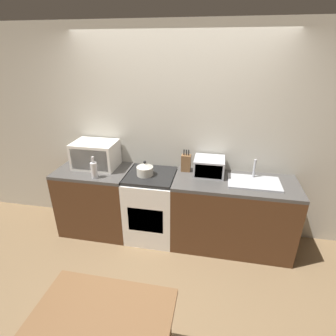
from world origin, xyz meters
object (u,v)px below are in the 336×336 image
(stove_range, at_px, (152,206))
(dining_table, at_px, (102,328))
(toaster_oven, at_px, (209,167))
(microwave, at_px, (96,155))
(bottle, at_px, (94,170))
(kettle, at_px, (145,169))

(stove_range, bearing_deg, dining_table, -86.07)
(toaster_oven, bearing_deg, microwave, -178.42)
(toaster_oven, bearing_deg, bottle, -165.36)
(microwave, bearing_deg, kettle, -10.10)
(bottle, relative_size, toaster_oven, 0.75)
(stove_range, relative_size, microwave, 1.66)
(stove_range, relative_size, toaster_oven, 2.51)
(bottle, height_order, dining_table, bottle)
(stove_range, xyz_separation_m, kettle, (-0.06, -0.03, 0.53))
(stove_range, xyz_separation_m, dining_table, (0.12, -1.77, 0.19))
(kettle, height_order, bottle, bottle)
(microwave, bearing_deg, bottle, -69.36)
(bottle, bearing_deg, stove_range, 18.72)
(stove_range, distance_m, microwave, 0.97)
(stove_range, relative_size, dining_table, 0.99)
(toaster_oven, xyz_separation_m, dining_table, (-0.57, -1.90, -0.37))
(stove_range, height_order, kettle, kettle)
(kettle, xyz_separation_m, microwave, (-0.68, 0.12, 0.09))
(toaster_oven, distance_m, dining_table, 2.02)
(toaster_oven, bearing_deg, kettle, -167.99)
(bottle, distance_m, toaster_oven, 1.37)
(kettle, xyz_separation_m, dining_table, (0.18, -1.74, -0.34))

